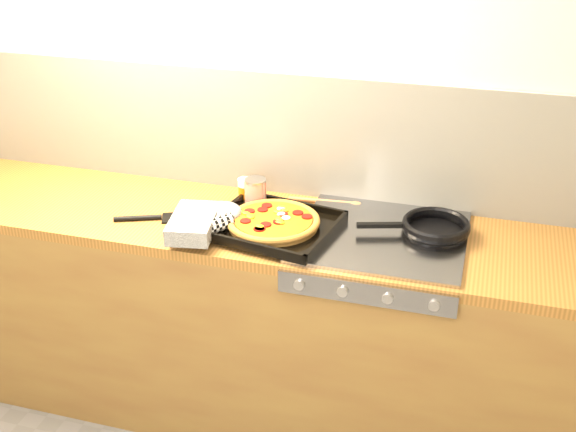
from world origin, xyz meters
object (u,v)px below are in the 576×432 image
(juice_glass, at_px, (246,191))
(frying_pan, at_px, (434,227))
(pizza_on_tray, at_px, (252,222))
(tomato_can, at_px, (255,194))

(juice_glass, bearing_deg, frying_pan, -5.56)
(frying_pan, distance_m, juice_glass, 0.75)
(pizza_on_tray, height_order, frying_pan, pizza_on_tray)
(frying_pan, relative_size, juice_glass, 4.10)
(tomato_can, bearing_deg, pizza_on_tray, -74.83)
(juice_glass, bearing_deg, pizza_on_tray, -65.79)
(pizza_on_tray, distance_m, tomato_can, 0.21)
(tomato_can, distance_m, juice_glass, 0.06)
(frying_pan, bearing_deg, juice_glass, 174.44)
(pizza_on_tray, xyz_separation_m, frying_pan, (0.64, 0.16, -0.01))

